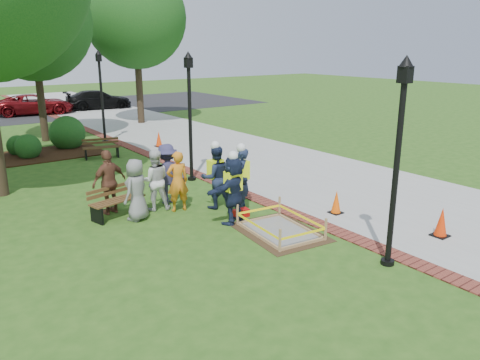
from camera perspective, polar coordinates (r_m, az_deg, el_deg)
ground at (r=11.51m, az=1.55°, el=-6.53°), size 100.00×100.00×0.00m
sidewalk at (r=22.14m, az=-4.16°, el=4.50°), size 6.00×60.00×0.02m
brick_edging at (r=20.63m, az=-11.82°, el=3.37°), size 0.50×60.00×0.03m
mulch_bed at (r=21.13m, az=-25.91°, el=2.39°), size 7.00×3.00×0.05m
parking_lot at (r=36.24m, az=-25.94°, el=7.43°), size 36.00×12.00×0.01m
wet_concrete_pad at (r=11.53m, az=4.86°, el=-5.29°), size 1.95×2.48×0.55m
bench_near at (r=12.95m, az=-14.67°, el=-3.22°), size 1.59×0.84×0.82m
bench_far at (r=19.95m, az=-16.51°, el=3.30°), size 1.52×0.82×0.78m
cone_front at (r=12.17m, az=23.34°, el=-4.82°), size 0.37×0.37×0.74m
cone_back at (r=12.98m, az=11.65°, el=-2.71°), size 0.34×0.34×0.66m
cone_far at (r=21.57m, az=-9.87°, el=4.90°), size 0.36×0.36×0.71m
toolbox at (r=12.56m, az=0.11°, el=-4.04°), size 0.44×0.26×0.21m
lamp_near at (r=9.67m, az=18.72°, el=3.64°), size 0.28×0.28×4.26m
lamp_mid at (r=15.60m, az=-6.15°, el=8.81°), size 0.28×0.28×4.26m
lamp_far at (r=22.83m, az=-16.57°, el=10.51°), size 0.28×0.28×4.26m
tree_back at (r=24.16m, az=-24.02°, el=17.19°), size 5.30×5.30×8.12m
tree_right at (r=28.39m, az=-12.65°, el=18.76°), size 5.70×5.70×8.82m
shrub_c at (r=21.06m, az=-24.30°, el=2.49°), size 1.05×1.05×1.05m
shrub_d at (r=22.47m, az=-20.15°, el=3.70°), size 1.56×1.56×1.56m
shrub_e at (r=21.87m, az=-25.34°, el=2.82°), size 0.89×0.89×0.89m
casual_person_a at (r=12.43m, az=-12.52°, el=-1.18°), size 0.62×0.55×1.63m
casual_person_b at (r=12.91m, az=-7.60°, el=-0.18°), size 0.59×0.43×1.68m
casual_person_c at (r=13.10m, az=-10.36°, el=-0.04°), size 0.63×0.51×1.70m
casual_person_d at (r=13.09m, az=-15.65°, el=-0.24°), size 0.64×0.49×1.76m
casual_person_e at (r=13.59m, az=-8.85°, el=0.73°), size 0.57×0.38×1.74m
hivis_worker_a at (r=11.91m, az=-0.84°, el=-0.94°), size 0.64×0.52×1.90m
hivis_worker_b at (r=12.97m, az=0.13°, el=0.43°), size 0.64×0.64×1.87m
hivis_worker_c at (r=13.04m, az=-3.00°, el=0.59°), size 0.63×0.48×1.92m
parked_car_c at (r=34.49m, az=-23.59°, el=7.34°), size 2.64×4.74×1.46m
parked_car_d at (r=36.00m, az=-16.79°, el=8.30°), size 2.53×4.71×1.46m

